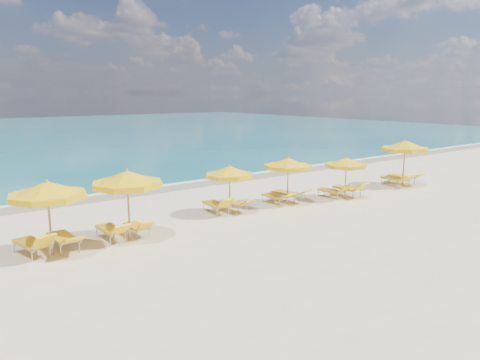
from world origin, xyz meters
TOP-DOWN VIEW (x-y plane):
  - ground_plane at (0.00, 0.00)m, footprint 120.00×120.00m
  - ocean at (0.00, 48.00)m, footprint 120.00×80.00m
  - wet_sand_band at (0.00, 7.40)m, footprint 120.00×2.60m
  - foam_line at (0.00, 8.20)m, footprint 120.00×1.20m
  - whitecap_near at (-6.00, 17.00)m, footprint 14.00×0.36m
  - whitecap_far at (8.00, 24.00)m, footprint 18.00×0.30m
  - umbrella_0 at (-8.91, -0.21)m, footprint 2.81×2.81m
  - umbrella_1 at (-6.23, -0.19)m, footprint 2.56×2.56m
  - umbrella_2 at (-1.24, 0.60)m, footprint 2.59×2.59m
  - umbrella_3 at (1.97, 0.40)m, footprint 2.29×2.29m
  - umbrella_4 at (5.04, -0.46)m, footprint 2.28×2.28m
  - umbrella_5 at (10.17, -0.29)m, footprint 2.83×2.83m
  - lounger_0_left at (-9.41, 0.15)m, footprint 0.99×1.97m
  - lounger_0_right at (-8.44, 0.12)m, footprint 0.72×2.09m
  - lounger_1_left at (-6.76, 0.17)m, footprint 0.66×1.87m
  - lounger_1_right at (-5.80, 0.14)m, footprint 0.55×1.60m
  - lounger_2_left at (-1.67, 1.00)m, footprint 0.81×1.89m
  - lounger_2_right at (-0.80, 0.89)m, footprint 0.80×1.78m
  - lounger_3_left at (1.56, 0.78)m, footprint 0.66×1.80m
  - lounger_3_right at (2.40, 0.83)m, footprint 1.00×2.05m
  - lounger_4_left at (4.62, 0.03)m, footprint 0.75×1.73m
  - lounger_4_right at (5.58, -0.19)m, footprint 0.70×1.91m
  - lounger_5_left at (9.66, -0.12)m, footprint 1.03×2.11m
  - lounger_5_right at (10.60, 0.03)m, footprint 0.67×2.03m

SIDE VIEW (x-z plane):
  - ground_plane at x=0.00m, z-range 0.00..0.00m
  - ocean at x=0.00m, z-range -0.15..0.15m
  - wet_sand_band at x=0.00m, z-range -0.01..0.01m
  - foam_line at x=0.00m, z-range -0.01..0.01m
  - whitecap_near at x=-6.00m, z-range -0.03..0.03m
  - whitecap_far at x=8.00m, z-range -0.03..0.03m
  - lounger_1_right at x=-5.80m, z-range -0.17..0.57m
  - lounger_2_right at x=-0.80m, z-range -0.13..0.54m
  - lounger_3_left at x=1.56m, z-range -0.13..0.54m
  - lounger_4_left at x=4.62m, z-range -0.18..0.61m
  - lounger_3_right at x=2.40m, z-range -0.13..0.59m
  - lounger_1_left at x=-6.76m, z-range -0.18..0.64m
  - lounger_2_left at x=-1.67m, z-range -0.20..0.66m
  - lounger_4_right at x=5.58m, z-range -0.19..0.66m
  - lounger_5_right at x=10.60m, z-range -0.14..0.62m
  - lounger_0_right at x=-8.44m, z-range -0.14..0.62m
  - lounger_0_left at x=-9.41m, z-range -0.22..0.70m
  - lounger_5_left at x=9.66m, z-range -0.16..0.65m
  - umbrella_4 at x=5.04m, z-range 0.73..2.81m
  - umbrella_2 at x=-1.24m, z-range 0.75..2.88m
  - umbrella_3 at x=1.97m, z-range 0.79..3.04m
  - umbrella_0 at x=-8.91m, z-range 0.88..3.36m
  - umbrella_1 at x=-6.23m, z-range 0.90..3.45m
  - umbrella_5 at x=10.17m, z-range 0.92..3.53m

